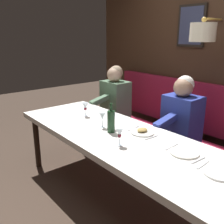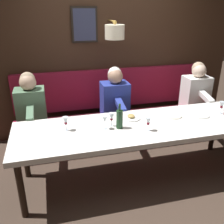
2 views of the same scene
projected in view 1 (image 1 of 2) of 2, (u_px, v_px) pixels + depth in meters
The scene contains 14 objects.
ground_plane at pixel (127, 205), 2.64m from camera, with size 12.00×12.00×0.00m, color #423328.
dining_table at pixel (128, 144), 2.44m from camera, with size 0.90×2.89×0.74m.
banquette_bench at pixel (181, 160), 3.12m from camera, with size 0.52×3.09×0.45m, color maroon.
back_wall_panel at pixel (217, 61), 3.13m from camera, with size 0.59×4.29×2.90m.
diner_near at pixel (182, 112), 2.97m from camera, with size 0.60×0.40×0.79m.
diner_middle at pixel (115, 94), 3.86m from camera, with size 0.60×0.40×0.79m.
place_setting_0 at pixel (142, 132), 2.55m from camera, with size 0.24×0.32×0.05m.
place_setting_1 at pixel (220, 173), 1.81m from camera, with size 0.24×0.32×0.01m.
place_setting_2 at pixel (184, 153), 2.12m from camera, with size 0.24×0.32×0.01m.
wine_glass_0 at pixel (102, 117), 2.68m from camera, with size 0.07×0.07×0.16m.
wine_glass_1 at pixel (120, 133), 2.24m from camera, with size 0.07×0.07×0.16m.
wine_glass_5 at pixel (85, 107), 3.05m from camera, with size 0.07×0.07×0.16m.
wine_glass_6 at pixel (112, 118), 2.65m from camera, with size 0.07×0.07×0.16m.
wine_bottle at pixel (111, 121), 2.55m from camera, with size 0.08×0.08×0.30m.
Camera 1 is at (-1.54, -1.65, 1.69)m, focal length 41.29 mm.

